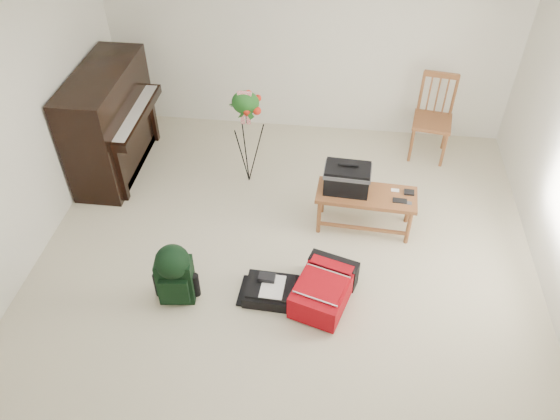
# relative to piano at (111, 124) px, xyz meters

# --- Properties ---
(floor) EXTENTS (5.00, 5.50, 0.01)m
(floor) POSITION_rel_piano_xyz_m (2.19, -1.60, -0.60)
(floor) COLOR beige
(floor) RESTS_ON ground
(ceiling) EXTENTS (5.00, 5.50, 0.01)m
(ceiling) POSITION_rel_piano_xyz_m (2.19, -1.60, 1.90)
(ceiling) COLOR white
(ceiling) RESTS_ON wall_back
(wall_back) EXTENTS (5.00, 0.04, 2.50)m
(wall_back) POSITION_rel_piano_xyz_m (2.19, 1.15, 0.65)
(wall_back) COLOR white
(wall_back) RESTS_ON floor
(piano) EXTENTS (0.71, 1.50, 1.25)m
(piano) POSITION_rel_piano_xyz_m (0.00, 0.00, 0.00)
(piano) COLOR black
(piano) RESTS_ON floor
(bench) EXTENTS (1.05, 0.47, 0.79)m
(bench) POSITION_rel_piano_xyz_m (2.81, -0.72, -0.04)
(bench) COLOR #945830
(bench) RESTS_ON floor
(dining_chair) EXTENTS (0.51, 0.51, 1.04)m
(dining_chair) POSITION_rel_piano_xyz_m (3.74, 0.72, -0.09)
(dining_chair) COLOR #945830
(dining_chair) RESTS_ON floor
(red_suitcase) EXTENTS (0.63, 0.79, 0.29)m
(red_suitcase) POSITION_rel_piano_xyz_m (2.60, -1.76, -0.45)
(red_suitcase) COLOR #BC0815
(red_suitcase) RESTS_ON floor
(black_duffel) EXTENTS (0.50, 0.41, 0.21)m
(black_duffel) POSITION_rel_piano_xyz_m (2.10, -1.80, -0.52)
(black_duffel) COLOR black
(black_duffel) RESTS_ON floor
(green_backpack) EXTENTS (0.35, 0.32, 0.65)m
(green_backpack) POSITION_rel_piano_xyz_m (1.24, -1.93, -0.24)
(green_backpack) COLOR black
(green_backpack) RESTS_ON floor
(flower_stand) EXTENTS (0.40, 0.40, 1.22)m
(flower_stand) POSITION_rel_piano_xyz_m (1.61, -0.09, -0.00)
(flower_stand) COLOR black
(flower_stand) RESTS_ON floor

